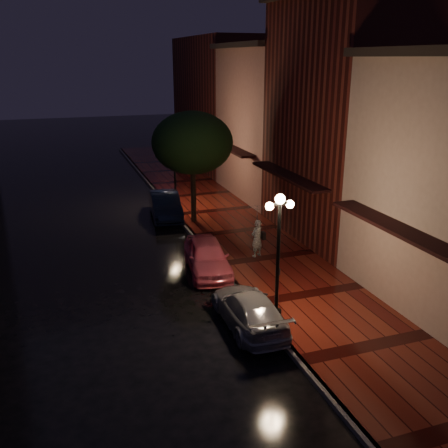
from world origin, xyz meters
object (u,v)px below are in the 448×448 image
object	(u,v)px
navy_car	(165,205)
silver_car	(249,309)
streetlamp_near	(278,250)
streetlamp_far	(175,165)
street_tree	(193,145)
pink_car	(207,256)
parking_meter	(277,283)
woman_with_umbrella	(257,223)

from	to	relation	value
navy_car	silver_car	distance (m)	12.46
streetlamp_near	silver_car	bearing A→B (deg)	175.79
streetlamp_near	streetlamp_far	size ratio (longest dim) A/B	1.00
street_tree	navy_car	distance (m)	4.04
streetlamp_far	navy_car	bearing A→B (deg)	-122.78
streetlamp_near	street_tree	size ratio (longest dim) A/B	0.74
street_tree	pink_car	size ratio (longest dim) A/B	1.44
silver_car	streetlamp_near	bearing A→B (deg)	177.04
navy_car	parking_meter	xyz separation A→B (m)	(1.38, -11.68, 0.27)
streetlamp_far	parking_meter	xyz separation A→B (m)	(0.43, -13.15, -1.61)
streetlamp_far	parking_meter	bearing A→B (deg)	-88.14
streetlamp_near	pink_car	bearing A→B (deg)	101.42
street_tree	parking_meter	bearing A→B (deg)	-89.05
silver_car	parking_meter	world-z (taller)	parking_meter
parking_meter	streetlamp_near	bearing A→B (deg)	-134.64
streetlamp_far	navy_car	world-z (taller)	streetlamp_far
streetlamp_near	navy_car	size ratio (longest dim) A/B	1.00
pink_car	street_tree	bearing A→B (deg)	86.38
streetlamp_near	silver_car	world-z (taller)	streetlamp_near
parking_meter	navy_car	bearing A→B (deg)	78.79
navy_car	silver_car	world-z (taller)	navy_car
streetlamp_far	pink_car	size ratio (longest dim) A/B	1.07
street_tree	pink_car	xyz separation A→B (m)	(-1.21, -6.29, -3.56)
streetlamp_near	woman_with_umbrella	world-z (taller)	streetlamp_near
streetlamp_near	parking_meter	distance (m)	1.87
pink_car	streetlamp_far	bearing A→B (deg)	91.42
pink_car	parking_meter	distance (m)	4.10
navy_car	street_tree	bearing A→B (deg)	-45.55
street_tree	navy_car	bearing A→B (deg)	128.25
street_tree	silver_car	xyz separation A→B (m)	(-1.21, -10.92, -3.65)
pink_car	parking_meter	size ratio (longest dim) A/B	2.92
pink_car	parking_meter	bearing A→B (deg)	-63.08
street_tree	pink_car	distance (m)	7.33
streetlamp_near	pink_car	size ratio (longest dim) A/B	1.07
street_tree	parking_meter	distance (m)	10.65
pink_car	silver_car	xyz separation A→B (m)	(0.00, -4.63, -0.09)
streetlamp_near	woman_with_umbrella	size ratio (longest dim) A/B	1.84
streetlamp_far	street_tree	bearing A→B (deg)	-85.09
silver_car	woman_with_umbrella	world-z (taller)	woman_with_umbrella
pink_car	streetlamp_near	bearing A→B (deg)	-71.32
woman_with_umbrella	pink_car	bearing A→B (deg)	-10.00
woman_with_umbrella	parking_meter	size ratio (longest dim) A/B	1.70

